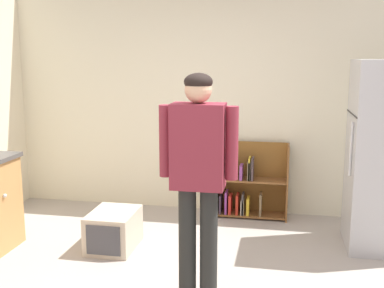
{
  "coord_description": "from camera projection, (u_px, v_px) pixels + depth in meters",
  "views": [
    {
      "loc": [
        0.57,
        -3.11,
        1.82
      ],
      "look_at": [
        -0.13,
        0.58,
        1.11
      ],
      "focal_mm": 44.47,
      "sensor_mm": 36.0,
      "label": 1
    }
  ],
  "objects": [
    {
      "name": "pet_carrier",
      "position": [
        114.0,
        230.0,
        4.52
      ],
      "size": [
        0.42,
        0.55,
        0.36
      ],
      "color": "beige",
      "rests_on": "ground"
    },
    {
      "name": "back_wall",
      "position": [
        232.0,
        97.0,
        5.45
      ],
      "size": [
        5.2,
        0.06,
        2.7
      ],
      "primitive_type": "cube",
      "color": "#EBE5C7",
      "rests_on": "ground"
    },
    {
      "name": "bookshelf",
      "position": [
        248.0,
        185.0,
        5.4
      ],
      "size": [
        0.8,
        0.28,
        0.85
      ],
      "color": "brown",
      "rests_on": "ground"
    },
    {
      "name": "standing_person",
      "position": [
        198.0,
        169.0,
        3.4
      ],
      "size": [
        0.57,
        0.22,
        1.7
      ],
      "color": "#252624",
      "rests_on": "ground"
    }
  ]
}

